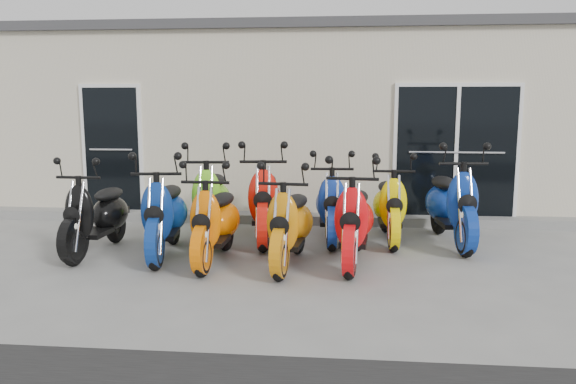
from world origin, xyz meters
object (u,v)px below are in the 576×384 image
Objects in this scene: scooter_back_yellow at (390,196)px; scooter_front_black at (96,204)px; scooter_back_red at (265,190)px; scooter_front_blue at (164,203)px; scooter_front_red at (354,209)px; scooter_back_green at (211,190)px; scooter_back_extra at (452,193)px; scooter_back_blue at (331,194)px; scooter_front_orange_a at (215,210)px; scooter_front_orange_b at (290,213)px.

scooter_front_black is at bearing -166.16° from scooter_back_yellow.
scooter_front_black is 2.33m from scooter_back_red.
scooter_front_black is at bearing 169.78° from scooter_front_blue.
scooter_front_red is 0.95× the size of scooter_back_green.
scooter_front_blue is 3.97m from scooter_back_extra.
scooter_front_red is at bearing -34.40° from scooter_back_green.
scooter_front_red reaches higher than scooter_back_blue.
scooter_back_green is 3.45m from scooter_back_extra.
scooter_back_green is at bearing 37.81° from scooter_front_black.
scooter_back_blue is (0.96, 0.09, -0.06)m from scooter_back_red.
scooter_front_red is at bearing -0.44° from scooter_front_black.
scooter_back_yellow is (0.85, 0.02, -0.02)m from scooter_back_blue.
scooter_back_yellow is at bearing -3.78° from scooter_back_green.
scooter_front_blue is 3.19m from scooter_back_yellow.
scooter_back_green is (-0.33, 1.22, 0.07)m from scooter_front_orange_a.
scooter_back_red is at bearing 144.20° from scooter_front_red.
scooter_back_extra is at bearing 44.06° from scooter_front_red.
scooter_back_red reaches higher than scooter_back_blue.
scooter_front_black is 1.00× the size of scooter_front_orange_b.
scooter_back_blue is at bearing 110.05° from scooter_front_red.
scooter_back_extra reaches higher than scooter_front_orange_a.
scooter_back_blue is at bearing 44.13° from scooter_front_orange_a.
scooter_front_orange_b is 0.91× the size of scooter_back_green.
scooter_back_red reaches higher than scooter_front_orange_a.
scooter_back_red is at bearing 26.13° from scooter_front_black.
scooter_back_green is 1.10× the size of scooter_back_yellow.
scooter_front_red is 0.94× the size of scooter_back_red.
scooter_back_blue is 1.70m from scooter_back_extra.
scooter_front_blue is at bearing -171.24° from scooter_back_extra.
scooter_back_green reaches higher than scooter_back_yellow.
scooter_back_extra reaches higher than scooter_front_black.
scooter_front_orange_a is 1.00× the size of scooter_back_yellow.
scooter_back_extra reaches higher than scooter_front_orange_b.
scooter_front_blue is 0.76m from scooter_front_orange_a.
scooter_back_yellow is (1.32, 1.39, -0.00)m from scooter_front_orange_b.
scooter_front_orange_a is at bearing -178.33° from scooter_front_orange_b.
scooter_back_green is 1.08× the size of scooter_back_blue.
scooter_front_red is (0.78, 0.17, 0.03)m from scooter_front_orange_b.
scooter_back_extra reaches higher than scooter_front_red.
scooter_front_orange_a reaches higher than scooter_front_black.
scooter_back_extra reaches higher than scooter_back_blue.
scooter_front_black is at bearing -174.56° from scooter_back_extra.
scooter_front_black is 1.00× the size of scooter_back_yellow.
scooter_back_red is 0.96m from scooter_back_blue.
scooter_front_blue is at bearing -145.97° from scooter_back_red.
scooter_back_red is (0.80, -0.01, 0.01)m from scooter_back_green.
scooter_back_blue reaches higher than scooter_front_orange_a.
scooter_front_red is (2.46, -0.13, -0.01)m from scooter_front_blue.
scooter_back_extra is (4.79, 0.93, 0.08)m from scooter_front_black.
scooter_front_red is (1.73, 0.10, 0.03)m from scooter_front_orange_a.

